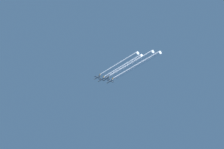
% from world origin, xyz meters
% --- Properties ---
extents(jet_lead, '(8.79, 12.80, 3.08)m').
position_xyz_m(jet_lead, '(0.44, 5.71, 239.82)').
color(jet_lead, slate).
extents(jet_left_wingman, '(8.79, 12.80, 3.08)m').
position_xyz_m(jet_left_wingman, '(-8.61, -0.25, 237.96)').
color(jet_left_wingman, slate).
extents(jet_right_wingman, '(8.79, 12.80, 3.08)m').
position_xyz_m(jet_right_wingman, '(8.36, -0.05, 237.81)').
color(jet_right_wingman, slate).
extents(jet_slot, '(8.79, 12.80, 3.08)m').
position_xyz_m(jet_slot, '(0.07, -4.71, 236.82)').
color(jet_slot, slate).
extents(smoke_trail_lead, '(3.50, 65.92, 3.50)m').
position_xyz_m(smoke_trail_lead, '(0.44, -33.06, 239.79)').
color(smoke_trail_lead, white).
extents(smoke_trail_left_wingman, '(3.50, 64.91, 3.50)m').
position_xyz_m(smoke_trail_left_wingman, '(-8.61, -38.52, 237.93)').
color(smoke_trail_left_wingman, white).
extents(smoke_trail_right_wingman, '(3.50, 79.14, 3.50)m').
position_xyz_m(smoke_trail_right_wingman, '(8.36, -45.43, 237.78)').
color(smoke_trail_right_wingman, white).
extents(smoke_trail_slot, '(3.50, 73.13, 3.50)m').
position_xyz_m(smoke_trail_slot, '(0.07, -47.09, 236.79)').
color(smoke_trail_slot, white).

